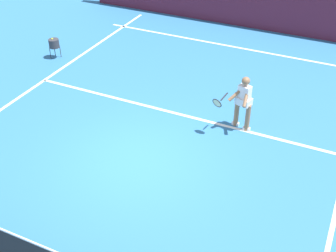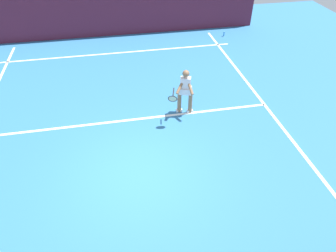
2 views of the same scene
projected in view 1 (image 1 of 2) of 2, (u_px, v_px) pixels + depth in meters
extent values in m
plane|color=teal|center=(137.00, 160.00, 10.94)|extent=(25.96, 25.96, 0.00)
cube|color=#561E33|center=(253.00, 1.00, 17.57)|extent=(14.42, 0.24, 2.17)
cube|color=white|center=(233.00, 47.00, 16.53)|extent=(10.42, 0.10, 0.01)
cube|color=white|center=(176.00, 113.00, 12.70)|extent=(9.42, 0.10, 0.01)
cube|color=white|center=(334.00, 220.00, 9.28)|extent=(0.10, 17.97, 0.01)
cube|color=white|center=(28.00, 241.00, 7.55)|extent=(9.94, 0.02, 0.04)
cylinder|color=#8C6647|center=(248.00, 118.00, 11.80)|extent=(0.13, 0.13, 0.78)
cylinder|color=#8C6647|center=(237.00, 113.00, 12.00)|extent=(0.13, 0.13, 0.78)
cube|color=white|center=(246.00, 129.00, 12.00)|extent=(0.20, 0.10, 0.08)
cube|color=white|center=(235.00, 124.00, 12.20)|extent=(0.20, 0.10, 0.08)
cube|color=white|center=(244.00, 94.00, 11.53)|extent=(0.36, 0.29, 0.52)
cube|color=white|center=(244.00, 101.00, 11.65)|extent=(0.46, 0.39, 0.20)
sphere|color=#8C6647|center=(246.00, 81.00, 11.31)|extent=(0.22, 0.22, 0.22)
cylinder|color=#8C6647|center=(246.00, 98.00, 11.35)|extent=(0.15, 0.49, 0.37)
cylinder|color=#8C6647|center=(236.00, 94.00, 11.51)|extent=(0.39, 0.41, 0.37)
cylinder|color=black|center=(224.00, 97.00, 11.48)|extent=(0.12, 0.29, 0.14)
torus|color=black|center=(217.00, 103.00, 11.33)|extent=(0.31, 0.20, 0.28)
cylinder|color=beige|center=(217.00, 103.00, 11.33)|extent=(0.26, 0.16, 0.23)
cylinder|color=#333338|center=(54.00, 43.00, 15.44)|extent=(0.36, 0.36, 0.30)
cylinder|color=#333338|center=(50.00, 53.00, 15.59)|extent=(0.02, 0.02, 0.40)
cylinder|color=#333338|center=(60.00, 52.00, 15.69)|extent=(0.02, 0.02, 0.40)
cylinder|color=#333338|center=(55.00, 51.00, 15.78)|extent=(0.02, 0.02, 0.40)
sphere|color=#D1E533|center=(52.00, 39.00, 15.37)|extent=(0.07, 0.07, 0.07)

